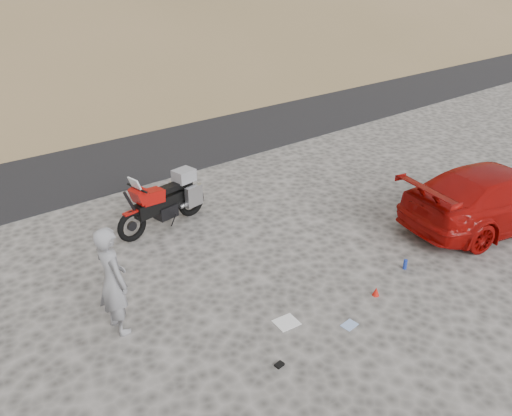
% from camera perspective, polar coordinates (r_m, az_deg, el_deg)
% --- Properties ---
extents(ground, '(140.00, 140.00, 0.00)m').
position_cam_1_polar(ground, '(9.28, -3.13, -9.99)').
color(ground, '#44423F').
rests_on(ground, ground).
extents(road, '(120.00, 7.00, 0.05)m').
position_cam_1_polar(road, '(16.65, -21.77, 5.21)').
color(road, black).
rests_on(road, ground).
extents(motorcycle, '(2.43, 0.93, 1.45)m').
position_cam_1_polar(motorcycle, '(11.48, -10.21, 0.80)').
color(motorcycle, black).
rests_on(motorcycle, ground).
extents(man, '(0.50, 0.72, 1.91)m').
position_cam_1_polar(man, '(8.87, -15.29, -13.08)').
color(man, gray).
rests_on(man, ground).
extents(red_car, '(5.11, 2.99, 1.39)m').
position_cam_1_polar(red_car, '(12.92, 25.32, -1.52)').
color(red_car, '#970B08').
rests_on(red_car, ground).
extents(gear_white_cloth, '(0.43, 0.39, 0.01)m').
position_cam_1_polar(gear_white_cloth, '(8.68, 3.49, -12.92)').
color(gear_white_cloth, white).
rests_on(gear_white_cloth, ground).
extents(gear_bottle, '(0.08, 0.08, 0.21)m').
position_cam_1_polar(gear_bottle, '(10.38, 16.68, -6.19)').
color(gear_bottle, '#19309A').
rests_on(gear_bottle, ground).
extents(gear_funnel, '(0.16, 0.16, 0.17)m').
position_cam_1_polar(gear_funnel, '(9.49, 13.56, -9.25)').
color(gear_funnel, red).
rests_on(gear_funnel, ground).
extents(gear_glove_a, '(0.14, 0.11, 0.04)m').
position_cam_1_polar(gear_glove_a, '(7.92, 2.70, -17.46)').
color(gear_glove_a, black).
rests_on(gear_glove_a, ground).
extents(gear_blue_cloth, '(0.28, 0.22, 0.01)m').
position_cam_1_polar(gear_blue_cloth, '(8.76, 10.63, -13.01)').
color(gear_blue_cloth, '#92AEE2').
rests_on(gear_blue_cloth, ground).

